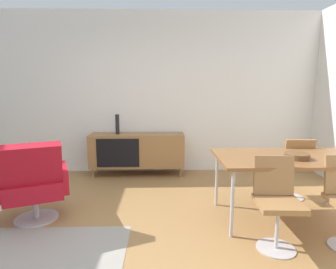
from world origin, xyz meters
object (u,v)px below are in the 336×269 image
at_px(dining_chair_front_left, 277,199).
at_px(lounge_chair_red, 34,182).
at_px(wooden_bowl_on_table, 297,156).
at_px(dining_chair_back_right, 294,166).
at_px(dining_table, 288,160).
at_px(sideboard, 137,150).
at_px(vase_cobalt, 117,124).

relative_size(dining_chair_front_left, lounge_chair_red, 0.90).
height_order(wooden_bowl_on_table, lounge_chair_red, lounge_chair_red).
bearing_deg(wooden_bowl_on_table, dining_chair_back_right, 65.37).
height_order(dining_table, lounge_chair_red, lounge_chair_red).
xyz_separation_m(wooden_bowl_on_table, lounge_chair_red, (-2.90, 0.10, -0.30)).
distance_m(sideboard, dining_chair_front_left, 2.72).
distance_m(sideboard, lounge_chair_red, 1.99).
bearing_deg(dining_chair_front_left, sideboard, 123.32).
relative_size(wooden_bowl_on_table, dining_chair_front_left, 0.30).
relative_size(sideboard, lounge_chair_red, 1.69).
distance_m(sideboard, vase_cobalt, 0.55).
relative_size(dining_table, dining_chair_front_left, 1.87).
xyz_separation_m(dining_table, dining_chair_back_right, (0.35, 0.56, -0.23)).
bearing_deg(dining_chair_front_left, dining_table, 58.21).
bearing_deg(dining_table, vase_cobalt, 141.60).
xyz_separation_m(vase_cobalt, wooden_bowl_on_table, (2.21, -1.82, -0.12)).
xyz_separation_m(sideboard, vase_cobalt, (-0.33, 0.00, 0.45)).
bearing_deg(dining_table, dining_chair_back_right, 58.07).
relative_size(vase_cobalt, dining_chair_front_left, 0.39).
distance_m(dining_table, lounge_chair_red, 2.86).
bearing_deg(dining_table, wooden_bowl_on_table, -64.47).
relative_size(dining_table, dining_chair_back_right, 1.87).
xyz_separation_m(vase_cobalt, dining_chair_front_left, (1.82, -2.28, -0.42)).
distance_m(wooden_bowl_on_table, dining_chair_back_right, 0.78).
height_order(vase_cobalt, lounge_chair_red, vase_cobalt).
height_order(sideboard, lounge_chair_red, lounge_chair_red).
relative_size(vase_cobalt, dining_chair_back_right, 0.39).
height_order(sideboard, wooden_bowl_on_table, wooden_bowl_on_table).
height_order(wooden_bowl_on_table, dining_chair_front_left, dining_chair_front_left).
xyz_separation_m(vase_cobalt, dining_chair_back_right, (2.52, -1.16, -0.42)).
bearing_deg(sideboard, lounge_chair_red, -120.50).
distance_m(vase_cobalt, lounge_chair_red, 1.89).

